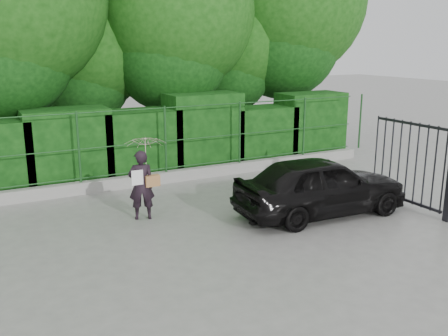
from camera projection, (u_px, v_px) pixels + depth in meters
name	position (u px, v px, depth m)	size (l,w,h in m)	color
ground	(232.00, 240.00, 9.67)	(80.00, 80.00, 0.00)	gray
kerb	(153.00, 179.00, 13.49)	(14.00, 0.25, 0.30)	#9E9E99
fence	(159.00, 140.00, 13.34)	(14.13, 0.06, 1.80)	#1B471D
hedge	(139.00, 141.00, 14.14)	(14.20, 1.20, 2.28)	black
trees	(147.00, 14.00, 15.70)	(17.10, 6.15, 8.08)	black
gate	(434.00, 163.00, 10.84)	(0.22, 2.33, 2.36)	black
woman	(145.00, 165.00, 10.65)	(0.91, 0.90, 1.80)	black
car	(321.00, 185.00, 10.99)	(1.58, 3.92, 1.33)	black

